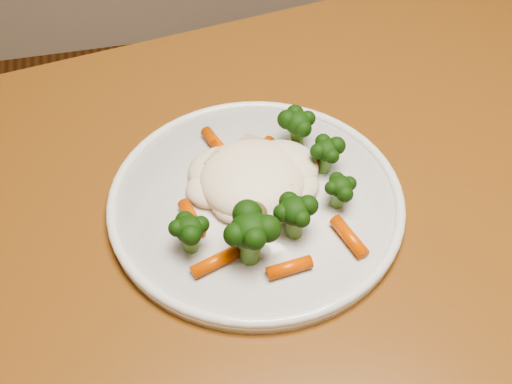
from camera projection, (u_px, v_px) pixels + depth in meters
dining_table at (313, 306)px, 0.67m from camera, size 1.21×0.91×0.75m
plate at (256, 202)px, 0.61m from camera, size 0.28×0.28×0.01m
meal at (262, 184)px, 0.59m from camera, size 0.18×0.20×0.05m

